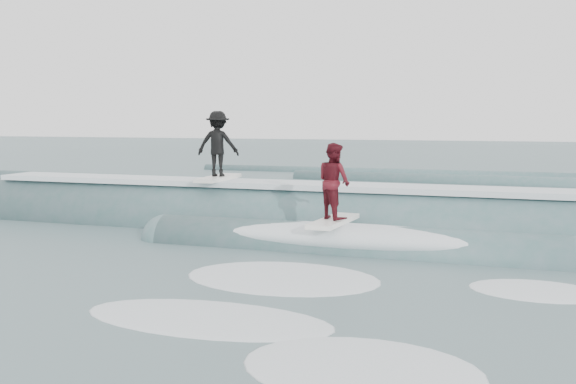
% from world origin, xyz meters
% --- Properties ---
extents(ground, '(160.00, 160.00, 0.00)m').
position_xyz_m(ground, '(0.00, 0.00, 0.00)').
color(ground, '#435E61').
rests_on(ground, ground).
extents(breaking_wave, '(20.82, 3.95, 2.34)m').
position_xyz_m(breaking_wave, '(0.29, 3.64, 0.04)').
color(breaking_wave, '#3A6261').
rests_on(breaking_wave, ground).
extents(surfer_black, '(1.21, 2.01, 1.84)m').
position_xyz_m(surfer_black, '(-2.32, 3.99, 2.14)').
color(surfer_black, white).
rests_on(surfer_black, ground).
extents(surfer_red, '(1.02, 2.04, 1.76)m').
position_xyz_m(surfer_red, '(1.46, 1.79, 1.42)').
color(surfer_red, white).
rests_on(surfer_red, ground).
extents(whitewater, '(15.43, 6.74, 0.10)m').
position_xyz_m(whitewater, '(1.47, -2.30, 0.00)').
color(whitewater, white).
rests_on(whitewater, ground).
extents(far_swells, '(38.14, 8.65, 0.80)m').
position_xyz_m(far_swells, '(-0.61, 17.65, 0.00)').
color(far_swells, '#3A6261').
rests_on(far_swells, ground).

